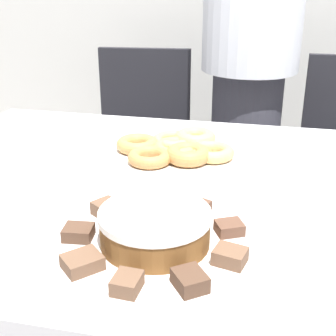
{
  "coord_description": "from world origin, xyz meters",
  "views": [
    {
      "loc": [
        0.13,
        -0.92,
        1.19
      ],
      "look_at": [
        -0.06,
        -0.05,
        0.81
      ],
      "focal_mm": 50.0,
      "sensor_mm": 36.0,
      "label": 1
    }
  ],
  "objects_px": {
    "office_chair_left": "(141,163)",
    "frosted_cake": "(155,227)",
    "person_standing": "(250,59)",
    "plate_cake": "(155,245)",
    "plate_donuts": "(177,156)"
  },
  "relations": [
    {
      "from": "person_standing",
      "to": "plate_cake",
      "type": "distance_m",
      "value": 1.22
    },
    {
      "from": "plate_cake",
      "to": "frosted_cake",
      "type": "height_order",
      "value": "frosted_cake"
    },
    {
      "from": "plate_cake",
      "to": "frosted_cake",
      "type": "bearing_deg",
      "value": -82.87
    },
    {
      "from": "plate_cake",
      "to": "frosted_cake",
      "type": "relative_size",
      "value": 1.84
    },
    {
      "from": "office_chair_left",
      "to": "frosted_cake",
      "type": "distance_m",
      "value": 1.25
    },
    {
      "from": "plate_cake",
      "to": "plate_donuts",
      "type": "bearing_deg",
      "value": 96.32
    },
    {
      "from": "person_standing",
      "to": "plate_donuts",
      "type": "distance_m",
      "value": 0.82
    },
    {
      "from": "person_standing",
      "to": "office_chair_left",
      "type": "height_order",
      "value": "person_standing"
    },
    {
      "from": "person_standing",
      "to": "office_chair_left",
      "type": "relative_size",
      "value": 1.87
    },
    {
      "from": "office_chair_left",
      "to": "plate_cake",
      "type": "xyz_separation_m",
      "value": [
        0.35,
        -1.14,
        0.34
      ]
    },
    {
      "from": "plate_donuts",
      "to": "frosted_cake",
      "type": "height_order",
      "value": "frosted_cake"
    },
    {
      "from": "person_standing",
      "to": "frosted_cake",
      "type": "relative_size",
      "value": 8.63
    },
    {
      "from": "plate_donuts",
      "to": "frosted_cake",
      "type": "xyz_separation_m",
      "value": [
        0.05,
        -0.42,
        0.04
      ]
    },
    {
      "from": "frosted_cake",
      "to": "office_chair_left",
      "type": "bearing_deg",
      "value": 106.92
    },
    {
      "from": "person_standing",
      "to": "plate_donuts",
      "type": "bearing_deg",
      "value": -99.43
    }
  ]
}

